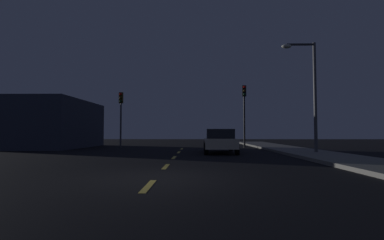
# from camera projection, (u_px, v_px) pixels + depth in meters

# --- Properties ---
(ground_plane) EXTENTS (80.00, 80.00, 0.00)m
(ground_plane) POSITION_uv_depth(u_px,v_px,m) (175.00, 156.00, 14.76)
(ground_plane) COLOR black
(sidewalk_curb_right) EXTENTS (3.00, 40.00, 0.15)m
(sidewalk_curb_right) POSITION_uv_depth(u_px,v_px,m) (321.00, 155.00, 14.65)
(sidewalk_curb_right) COLOR gray
(sidewalk_curb_right) RESTS_ON ground_plane
(lane_stripe_nearest) EXTENTS (0.16, 1.60, 0.01)m
(lane_stripe_nearest) POSITION_uv_depth(u_px,v_px,m) (148.00, 186.00, 6.57)
(lane_stripe_nearest) COLOR #EACC4C
(lane_stripe_nearest) RESTS_ON ground_plane
(lane_stripe_second) EXTENTS (0.16, 1.60, 0.01)m
(lane_stripe_second) POSITION_uv_depth(u_px,v_px,m) (166.00, 166.00, 10.37)
(lane_stripe_second) COLOR #EACC4C
(lane_stripe_second) RESTS_ON ground_plane
(lane_stripe_third) EXTENTS (0.16, 1.60, 0.01)m
(lane_stripe_third) POSITION_uv_depth(u_px,v_px,m) (174.00, 157.00, 14.16)
(lane_stripe_third) COLOR #EACC4C
(lane_stripe_third) RESTS_ON ground_plane
(lane_stripe_fourth) EXTENTS (0.16, 1.60, 0.01)m
(lane_stripe_fourth) POSITION_uv_depth(u_px,v_px,m) (179.00, 152.00, 17.96)
(lane_stripe_fourth) COLOR #EACC4C
(lane_stripe_fourth) RESTS_ON ground_plane
(lane_stripe_fifth) EXTENTS (0.16, 1.60, 0.01)m
(lane_stripe_fifth) POSITION_uv_depth(u_px,v_px,m) (182.00, 149.00, 21.76)
(lane_stripe_fifth) COLOR #EACC4C
(lane_stripe_fifth) RESTS_ON ground_plane
(traffic_signal_left) EXTENTS (0.32, 0.38, 4.56)m
(traffic_signal_left) POSITION_uv_depth(u_px,v_px,m) (121.00, 109.00, 23.58)
(traffic_signal_left) COLOR #4C4C51
(traffic_signal_left) RESTS_ON ground_plane
(traffic_signal_right) EXTENTS (0.32, 0.38, 5.11)m
(traffic_signal_right) POSITION_uv_depth(u_px,v_px,m) (244.00, 104.00, 23.45)
(traffic_signal_right) COLOR black
(traffic_signal_right) RESTS_ON ground_plane
(car_stopped_ahead) EXTENTS (2.00, 4.59, 1.45)m
(car_stopped_ahead) POSITION_uv_depth(u_px,v_px,m) (220.00, 141.00, 17.56)
(car_stopped_ahead) COLOR beige
(car_stopped_ahead) RESTS_ON ground_plane
(street_lamp_right) EXTENTS (1.93, 0.36, 6.34)m
(street_lamp_right) POSITION_uv_depth(u_px,v_px,m) (309.00, 86.00, 16.15)
(street_lamp_right) COLOR #4C4C51
(street_lamp_right) RESTS_ON ground_plane
(storefront_left) EXTENTS (5.63, 8.90, 3.87)m
(storefront_left) POSITION_uv_depth(u_px,v_px,m) (53.00, 124.00, 23.76)
(storefront_left) COLOR #333847
(storefront_left) RESTS_ON ground_plane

